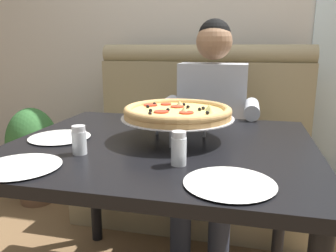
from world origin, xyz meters
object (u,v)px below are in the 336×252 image
(pizza, at_px, (178,113))
(diner_main, at_px, (210,118))
(booth_bench, at_px, (197,154))
(plate_far_side, at_px, (20,165))
(shaker_parmesan, at_px, (179,151))
(shaker_oregano, at_px, (79,142))
(plate_near_right, at_px, (60,136))
(potted_plant, at_px, (33,151))
(plate_near_left, at_px, (230,181))
(dining_table, at_px, (162,163))

(pizza, bearing_deg, diner_main, 84.58)
(booth_bench, distance_m, plate_far_side, 1.44)
(booth_bench, xyz_separation_m, pizza, (0.05, -0.91, 0.47))
(shaker_parmesan, bearing_deg, booth_bench, 95.50)
(shaker_oregano, bearing_deg, diner_main, 68.79)
(booth_bench, height_order, plate_near_right, booth_bench)
(booth_bench, relative_size, shaker_oregano, 15.04)
(pizza, height_order, shaker_parmesan, pizza)
(plate_near_right, distance_m, plate_far_side, 0.34)
(shaker_parmesan, distance_m, plate_far_side, 0.49)
(booth_bench, relative_size, potted_plant, 2.15)
(shaker_oregano, bearing_deg, booth_bench, 78.43)
(shaker_oregano, relative_size, plate_near_left, 0.40)
(dining_table, height_order, potted_plant, dining_table)
(dining_table, height_order, shaker_parmesan, shaker_parmesan)
(shaker_parmesan, xyz_separation_m, plate_near_left, (0.17, -0.12, -0.04))
(plate_near_right, bearing_deg, diner_main, 54.56)
(dining_table, xyz_separation_m, plate_near_left, (0.28, -0.36, 0.10))
(pizza, xyz_separation_m, shaker_parmesan, (0.07, -0.29, -0.06))
(booth_bench, xyz_separation_m, shaker_parmesan, (0.12, -1.21, 0.40))
(shaker_parmesan, bearing_deg, plate_near_right, 159.95)
(diner_main, relative_size, plate_far_side, 5.05)
(booth_bench, distance_m, potted_plant, 1.17)
(booth_bench, distance_m, diner_main, 0.43)
(plate_far_side, bearing_deg, shaker_oregano, 55.87)
(shaker_parmesan, relative_size, plate_near_left, 0.43)
(diner_main, distance_m, shaker_oregano, 0.98)
(booth_bench, distance_m, shaker_oregano, 1.27)
(plate_far_side, bearing_deg, plate_near_left, 1.59)
(dining_table, distance_m, shaker_parmesan, 0.30)
(shaker_parmesan, xyz_separation_m, plate_far_side, (-0.47, -0.14, -0.04))
(dining_table, distance_m, diner_main, 0.71)
(dining_table, xyz_separation_m, plate_near_right, (-0.42, -0.04, 0.10))
(booth_bench, height_order, shaker_oregano, booth_bench)
(shaker_oregano, height_order, plate_near_left, shaker_oregano)
(booth_bench, height_order, potted_plant, booth_bench)
(diner_main, relative_size, pizza, 2.85)
(booth_bench, bearing_deg, shaker_parmesan, -84.50)
(shaker_parmesan, distance_m, plate_near_left, 0.21)
(shaker_oregano, height_order, potted_plant, shaker_oregano)
(diner_main, xyz_separation_m, plate_near_right, (-0.53, -0.74, 0.06))
(booth_bench, xyz_separation_m, plate_near_right, (-0.42, -1.01, 0.37))
(shaker_parmesan, bearing_deg, pizza, 102.53)
(shaker_oregano, bearing_deg, plate_near_left, -16.14)
(plate_near_right, bearing_deg, dining_table, 5.93)
(booth_bench, bearing_deg, dining_table, -90.00)
(diner_main, distance_m, plate_near_right, 0.92)
(diner_main, distance_m, potted_plant, 1.31)
(dining_table, height_order, pizza, pizza)
(dining_table, bearing_deg, plate_near_right, -174.07)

